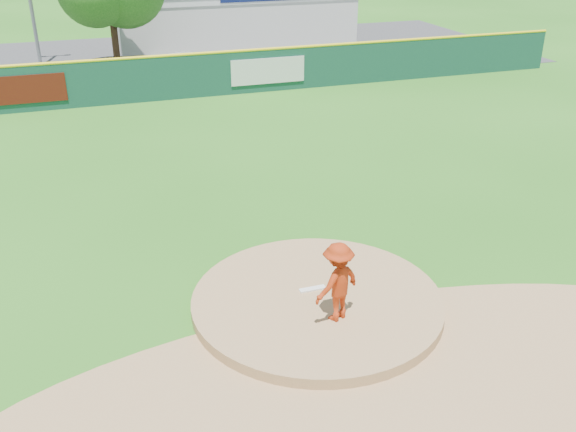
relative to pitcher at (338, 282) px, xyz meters
name	(u,v)px	position (x,y,z in m)	size (l,w,h in m)	color
ground	(317,306)	(-0.09, 0.86, -1.11)	(120.00, 120.00, 0.00)	#286B19
pitchers_mound	(317,306)	(-0.09, 0.86, -1.11)	(5.50, 5.50, 0.50)	#9E774C
pitching_rubber	(312,289)	(-0.09, 1.16, -0.84)	(0.60, 0.15, 0.04)	white
infield_dirt_arc	(376,394)	(-0.09, -2.14, -1.10)	(15.40, 15.40, 0.01)	#9E774C
parking_lot	(151,60)	(-0.09, 27.86, -1.10)	(44.00, 16.00, 0.02)	#38383A
pitcher	(338,282)	(0.00, 0.00, 0.00)	(1.11, 0.64, 1.72)	#A72C0E
van	(190,63)	(1.40, 23.23, -0.47)	(2.06, 4.48, 1.24)	white
pool_building_grp	(229,13)	(5.91, 32.86, 0.55)	(15.20, 8.20, 3.31)	silver
fence_banners	(152,80)	(-1.18, 18.78, -0.11)	(14.51, 0.04, 1.20)	#50150B
outfield_fence	(175,76)	(-0.09, 18.86, -0.02)	(40.00, 0.14, 2.07)	#133F33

